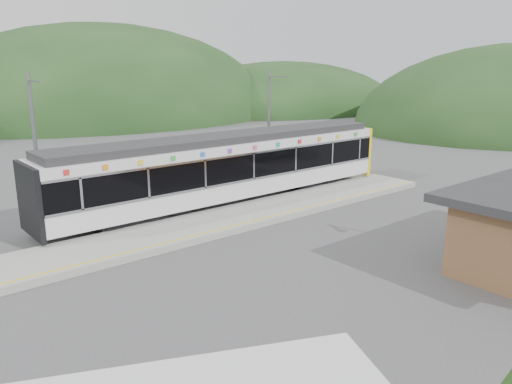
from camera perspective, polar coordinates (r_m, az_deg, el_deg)
ground at (r=21.46m, az=2.46°, el=-5.49°), size 120.00×120.00×0.00m
hills at (r=29.20m, az=4.51°, el=-0.15°), size 146.00×149.00×26.00m
platform at (r=23.83m, az=-2.88°, el=-3.08°), size 26.00×3.20×0.30m
yellow_line at (r=22.80m, az=-0.91°, el=-3.46°), size 26.00×0.10×0.01m
train at (r=26.57m, az=-3.12°, el=2.99°), size 20.44×3.01×3.74m
catenary_mast_west at (r=24.66m, az=-23.85°, el=4.66°), size 0.18×1.80×7.00m
catenary_mast_east at (r=31.45m, az=1.52°, el=7.69°), size 0.18×1.80×7.00m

